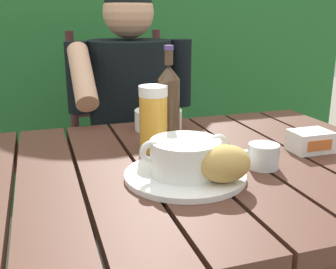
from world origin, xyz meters
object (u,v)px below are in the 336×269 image
object	(u,v)px
beer_glass	(154,118)
water_glass_small	(263,156)
bread_roll	(225,164)
butter_tub	(310,141)
chair_near_diner	(124,151)
table_knife	(229,154)
person_eating	(133,113)
diner_bowl	(158,120)
serving_plate	(185,175)
beer_bottle	(169,104)
soup_bowl	(185,156)

from	to	relation	value
beer_glass	water_glass_small	size ratio (longest dim) A/B	2.36
bread_roll	butter_tub	distance (m)	0.34
bread_roll	water_glass_small	distance (m)	0.15
chair_near_diner	table_knife	distance (m)	0.87
beer_glass	bread_roll	bearing A→B (deg)	-75.55
person_eating	diner_bowl	xyz separation A→B (m)	(0.00, -0.34, 0.06)
water_glass_small	person_eating	bearing A→B (deg)	100.76
person_eating	diner_bowl	bearing A→B (deg)	-89.49
serving_plate	bread_roll	world-z (taller)	bread_roll
person_eating	beer_glass	world-z (taller)	person_eating
serving_plate	bread_roll	xyz separation A→B (m)	(0.06, -0.07, 0.04)
person_eating	table_knife	xyz separation A→B (m)	(0.10, -0.63, 0.03)
bread_roll	water_glass_small	size ratio (longest dim) A/B	1.55
chair_near_diner	table_knife	xyz separation A→B (m)	(0.10, -0.83, 0.25)
chair_near_diner	bread_roll	world-z (taller)	chair_near_diner
serving_plate	water_glass_small	bearing A→B (deg)	0.57
serving_plate	person_eating	bearing A→B (deg)	85.83
serving_plate	water_glass_small	distance (m)	0.19
water_glass_small	diner_bowl	world-z (taller)	diner_bowl
butter_tub	diner_bowl	world-z (taller)	diner_bowl
person_eating	bread_roll	bearing A→B (deg)	-89.57
butter_tub	table_knife	distance (m)	0.22
chair_near_diner	water_glass_small	size ratio (longest dim) A/B	13.95
table_knife	beer_bottle	bearing A→B (deg)	130.94
serving_plate	beer_glass	bearing A→B (deg)	92.96
beer_glass	butter_tub	bearing A→B (deg)	-19.26
water_glass_small	butter_tub	size ratio (longest dim) A/B	0.70
person_eating	soup_bowl	size ratio (longest dim) A/B	5.87
table_knife	diner_bowl	xyz separation A→B (m)	(-0.10, 0.29, 0.03)
soup_bowl	beer_glass	world-z (taller)	beer_glass
serving_plate	beer_glass	distance (m)	0.22
person_eating	butter_tub	distance (m)	0.73
butter_tub	diner_bowl	size ratio (longest dim) A/B	0.70
soup_bowl	butter_tub	xyz separation A→B (m)	(0.37, 0.07, -0.02)
chair_near_diner	soup_bowl	size ratio (longest dim) A/B	4.95
beer_bottle	table_knife	distance (m)	0.21
person_eating	water_glass_small	xyz separation A→B (m)	(0.14, -0.73, 0.06)
water_glass_small	butter_tub	bearing A→B (deg)	20.96
bread_roll	butter_tub	size ratio (longest dim) A/B	1.09
person_eating	water_glass_small	distance (m)	0.74
table_knife	diner_bowl	size ratio (longest dim) A/B	1.01
table_knife	chair_near_diner	bearing A→B (deg)	96.86
diner_bowl	butter_tub	bearing A→B (deg)	-45.99
bread_roll	person_eating	bearing A→B (deg)	90.43
water_glass_small	table_knife	distance (m)	0.11
beer_glass	diner_bowl	bearing A→B (deg)	70.68
beer_glass	butter_tub	world-z (taller)	beer_glass
beer_glass	water_glass_small	distance (m)	0.29
table_knife	diner_bowl	world-z (taller)	diner_bowl
serving_plate	beer_bottle	xyz separation A→B (m)	(0.04, 0.24, 0.11)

